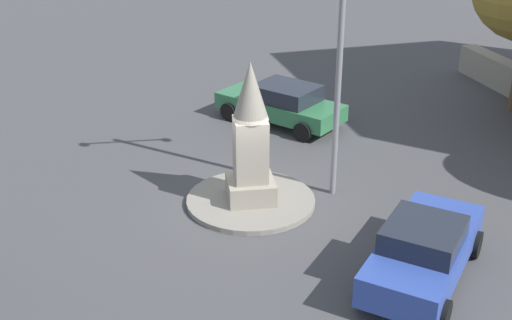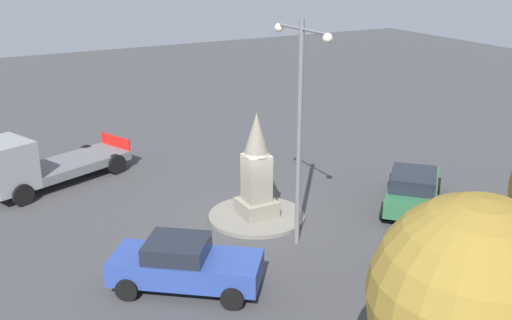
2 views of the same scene
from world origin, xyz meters
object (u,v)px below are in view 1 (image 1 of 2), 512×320
Objects in this scene: monument at (251,138)px; car_blue_waiting at (424,250)px; streetlamp at (341,35)px; car_green_approaching at (281,103)px.

car_blue_waiting is (3.19, -4.03, -1.13)m from monument.
streetlamp is 5.70m from car_blue_waiting.
monument is at bearing -108.37° from car_green_approaching.
car_blue_waiting is at bearing -51.68° from monument.
car_blue_waiting is (1.33, -9.62, 0.03)m from car_green_approaching.
monument is 0.86× the size of car_green_approaching.
car_blue_waiting reaches higher than car_green_approaching.
monument is 0.52× the size of streetlamp.
car_green_approaching is at bearing 94.81° from streetlamp.
streetlamp reaches higher than monument.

